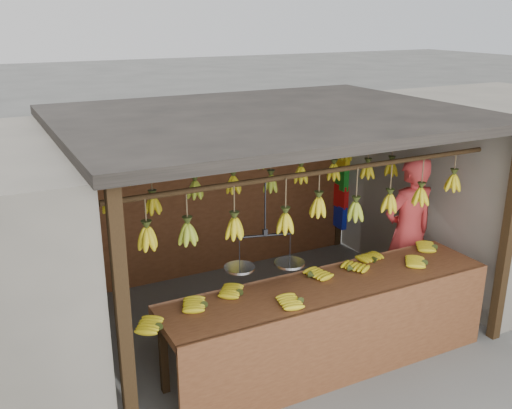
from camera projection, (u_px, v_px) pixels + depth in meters
ground at (268, 317)px, 6.66m from camera, size 80.00×80.00×0.00m
stall at (255, 146)px, 6.31m from camera, size 4.30×3.30×2.40m
neighbor_right at (498, 183)px, 7.85m from camera, size 3.00×3.00×2.30m
counter at (336, 307)px, 5.44m from camera, size 3.55×0.77×0.96m
hanging_bananas at (269, 184)px, 6.15m from camera, size 3.61×2.23×0.39m
balance_scale at (265, 261)px, 5.18m from camera, size 0.73×0.39×0.83m
vendor at (408, 233)px, 6.65m from camera, size 0.69×0.46×1.86m
bag_bundles at (341, 187)px, 8.33m from camera, size 0.08×0.26×1.25m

